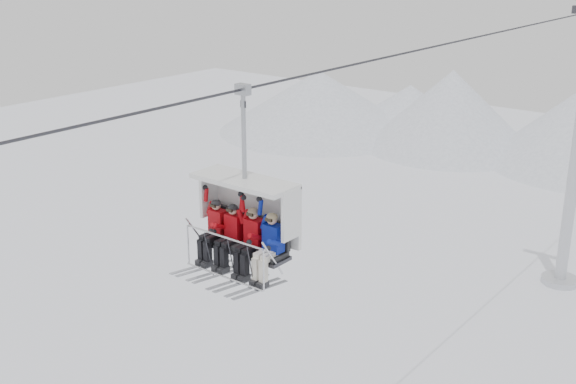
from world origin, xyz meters
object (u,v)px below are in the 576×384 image
Objects in this scene: chairlift_carrier at (249,211)px; skier_center_right at (251,239)px; skier_far_left at (214,229)px; skier_far_right at (270,245)px; skier_center_left at (231,234)px; lift_tower_right at (574,173)px.

skier_center_right is at bearing -44.93° from chairlift_carrier.
skier_center_right reaches higher than skier_far_left.
chairlift_carrier reaches higher than skier_center_right.
chairlift_carrier is 0.98m from skier_far_right.
chairlift_carrier reaches higher than skier_center_left.
chairlift_carrier is (0.00, -23.34, 4.89)m from lift_tower_right.
lift_tower_right reaches higher than skier_center_left.
skier_far_right is at bearing -20.58° from chairlift_carrier.
skier_center_right reaches higher than skier_center_left.
skier_center_right is 0.51m from skier_far_right.
skier_center_left is at bearing -90.65° from lift_tower_right.
chairlift_carrier is at bearing 159.42° from skier_far_right.
lift_tower_right is 24.05m from skier_center_left.
skier_far_left is at bearing -179.59° from skier_center_right.
skier_center_right is at bearing 180.00° from skier_far_right.
chairlift_carrier is 0.63m from skier_center_right.
skier_center_left is 0.57m from skier_center_right.
skier_far_left is 1.00× the size of skier_far_right.
skier_center_right is 1.00× the size of skier_far_right.
chairlift_carrier reaches higher than skier_far_right.
skier_center_right is (0.30, -23.64, 4.42)m from lift_tower_right.
lift_tower_right is 24.05m from skier_center_right.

